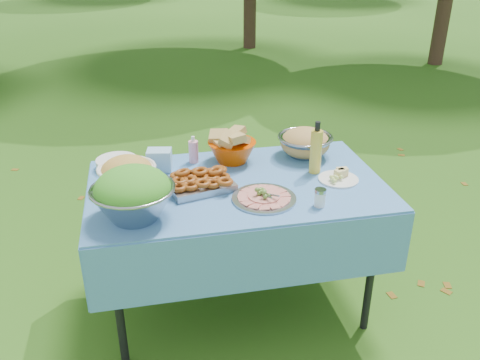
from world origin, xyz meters
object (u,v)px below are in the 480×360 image
object	(u,v)px
plate_stack	(117,163)
charcuterie_platter	(264,193)
picnic_table	(237,247)
salad_bowl	(133,194)
oil_bottle	(316,147)
bread_bowl	(232,146)
pasta_bowl_steel	(305,142)

from	to	relation	value
plate_stack	charcuterie_platter	distance (m)	0.84
picnic_table	plate_stack	distance (m)	0.78
salad_bowl	plate_stack	distance (m)	0.56
picnic_table	oil_bottle	xyz separation A→B (m)	(0.42, 0.05, 0.52)
plate_stack	charcuterie_platter	size ratio (longest dim) A/B	0.71
bread_bowl	oil_bottle	world-z (taller)	oil_bottle
pasta_bowl_steel	charcuterie_platter	distance (m)	0.58
bread_bowl	oil_bottle	size ratio (longest dim) A/B	0.94
plate_stack	charcuterie_platter	xyz separation A→B (m)	(0.68, -0.50, 0.01)
picnic_table	charcuterie_platter	size ratio (longest dim) A/B	4.79
picnic_table	pasta_bowl_steel	world-z (taller)	pasta_bowl_steel
bread_bowl	plate_stack	bearing A→B (deg)	176.63
pasta_bowl_steel	oil_bottle	world-z (taller)	oil_bottle
salad_bowl	bread_bowl	bearing A→B (deg)	44.06
picnic_table	bread_bowl	size ratio (longest dim) A/B	5.58
bread_bowl	charcuterie_platter	world-z (taller)	bread_bowl
picnic_table	salad_bowl	world-z (taller)	salad_bowl
oil_bottle	picnic_table	bearing A→B (deg)	-173.21
oil_bottle	pasta_bowl_steel	bearing A→B (deg)	85.61
pasta_bowl_steel	oil_bottle	size ratio (longest dim) A/B	1.08
charcuterie_platter	oil_bottle	xyz separation A→B (m)	(0.33, 0.24, 0.10)
plate_stack	charcuterie_platter	world-z (taller)	charcuterie_platter
salad_bowl	pasta_bowl_steel	size ratio (longest dim) A/B	1.21
picnic_table	salad_bowl	bearing A→B (deg)	-154.67
plate_stack	pasta_bowl_steel	bearing A→B (deg)	-2.33
picnic_table	plate_stack	size ratio (longest dim) A/B	6.77
bread_bowl	charcuterie_platter	xyz separation A→B (m)	(0.06, -0.46, -0.05)
salad_bowl	pasta_bowl_steel	bearing A→B (deg)	28.34
picnic_table	charcuterie_platter	distance (m)	0.47
charcuterie_platter	pasta_bowl_steel	bearing A→B (deg)	52.79
pasta_bowl_steel	charcuterie_platter	xyz separation A→B (m)	(-0.35, -0.46, -0.04)
salad_bowl	charcuterie_platter	distance (m)	0.60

